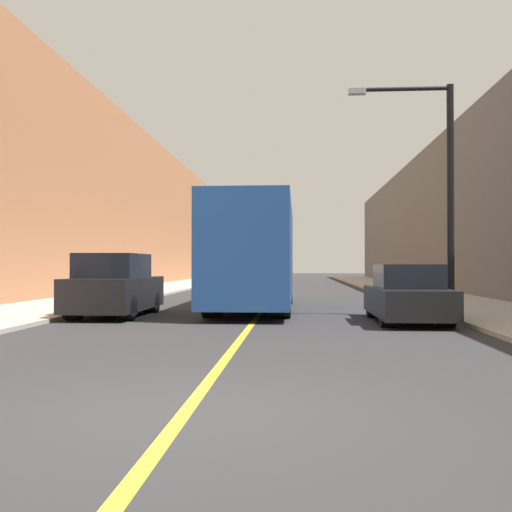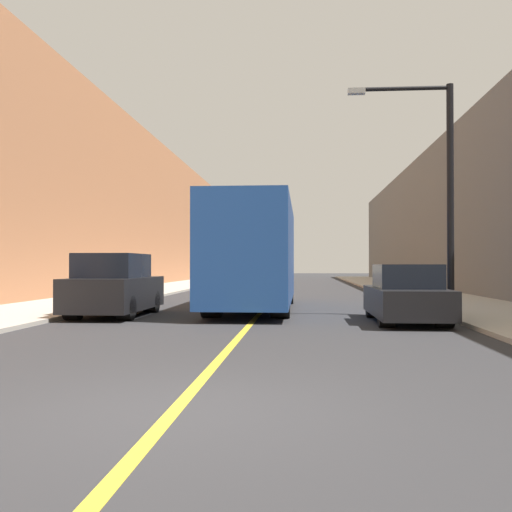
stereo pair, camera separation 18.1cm
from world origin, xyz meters
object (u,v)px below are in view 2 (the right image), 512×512
(parked_suv_left, at_px, (114,287))
(bus, at_px, (255,254))
(street_lamp_right, at_px, (439,179))
(car_right_near, at_px, (406,296))

(parked_suv_left, bearing_deg, bus, 36.04)
(bus, relative_size, street_lamp_right, 1.53)
(parked_suv_left, height_order, street_lamp_right, street_lamp_right)
(car_right_near, relative_size, street_lamp_right, 0.67)
(parked_suv_left, height_order, car_right_near, parked_suv_left)
(parked_suv_left, distance_m, car_right_near, 8.33)
(street_lamp_right, bearing_deg, parked_suv_left, -178.20)
(bus, height_order, car_right_near, bus)
(bus, bearing_deg, car_right_near, -43.85)
(parked_suv_left, xyz_separation_m, street_lamp_right, (9.45, 0.30, 3.13))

